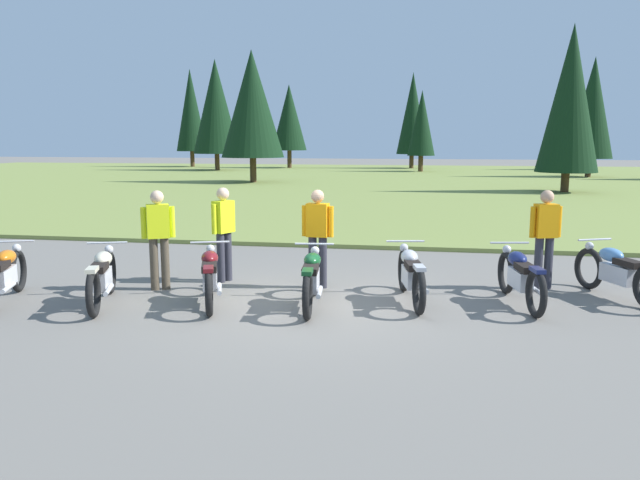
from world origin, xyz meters
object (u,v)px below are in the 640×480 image
object	(u,v)px
motorcycle_british_green	(312,278)
motorcycle_navy	(520,276)
motorcycle_cream	(102,276)
motorcycle_maroon	(210,276)
rider_near_row_end	(224,229)
rider_in_hivis_vest	(158,234)
motorcycle_sky_blue	(618,272)
motorcycle_orange	(4,275)
rider_with_back_turned	(545,233)
motorcycle_silver	(411,274)
rider_checking_bike	(318,233)

from	to	relation	value
motorcycle_british_green	motorcycle_navy	distance (m)	3.18
motorcycle_navy	motorcycle_cream	bearing A→B (deg)	-170.20
motorcycle_maroon	motorcycle_british_green	world-z (taller)	same
rider_near_row_end	rider_in_hivis_vest	distance (m)	1.16
motorcycle_maroon	motorcycle_sky_blue	size ratio (longest dim) A/B	1.03
motorcycle_orange	motorcycle_sky_blue	xyz separation A→B (m)	(9.39, 1.84, 0.00)
motorcycle_maroon	motorcycle_british_green	size ratio (longest dim) A/B	0.96
motorcycle_navy	rider_in_hivis_vest	size ratio (longest dim) A/B	1.25
motorcycle_maroon	rider_near_row_end	distance (m)	1.59
motorcycle_british_green	rider_near_row_end	bearing A→B (deg)	142.98
rider_in_hivis_vest	motorcycle_navy	bearing A→B (deg)	0.35
motorcycle_navy	rider_with_back_turned	world-z (taller)	rider_with_back_turned
motorcycle_orange	rider_in_hivis_vest	xyz separation A→B (m)	(2.02, 1.19, 0.51)
motorcycle_cream	motorcycle_silver	xyz separation A→B (m)	(4.63, 0.96, 0.00)
motorcycle_orange	motorcycle_british_green	xyz separation A→B (m)	(4.72, 0.57, 0.00)
motorcycle_british_green	rider_in_hivis_vest	distance (m)	2.82
motorcycle_british_green	motorcycle_sky_blue	size ratio (longest dim) A/B	1.07
motorcycle_navy	rider_in_hivis_vest	xyz separation A→B (m)	(-5.82, -0.04, 0.51)
motorcycle_silver	rider_near_row_end	bearing A→B (deg)	165.41
motorcycle_cream	motorcycle_navy	distance (m)	6.37
motorcycle_silver	rider_in_hivis_vest	world-z (taller)	rider_in_hivis_vest
motorcycle_maroon	motorcycle_navy	size ratio (longest dim) A/B	0.97
rider_checking_bike	rider_near_row_end	world-z (taller)	same
motorcycle_british_green	motorcycle_sky_blue	bearing A→B (deg)	15.20
rider_with_back_turned	rider_near_row_end	size ratio (longest dim) A/B	1.00
motorcycle_orange	motorcycle_maroon	bearing A→B (deg)	8.53
motorcycle_sky_blue	rider_with_back_turned	world-z (taller)	rider_with_back_turned
motorcycle_cream	motorcycle_sky_blue	size ratio (longest dim) A/B	1.03
rider_in_hivis_vest	motorcycle_orange	bearing A→B (deg)	-149.52
motorcycle_sky_blue	rider_checking_bike	distance (m)	4.82
motorcycle_orange	motorcycle_cream	distance (m)	1.56
motorcycle_silver	motorcycle_sky_blue	size ratio (longest dim) A/B	1.06
rider_checking_bike	motorcycle_british_green	bearing A→B (deg)	-84.16
motorcycle_british_green	rider_in_hivis_vest	xyz separation A→B (m)	(-2.71, 0.62, 0.51)
rider_in_hivis_vest	rider_with_back_turned	bearing A→B (deg)	10.36
motorcycle_cream	rider_checking_bike	world-z (taller)	rider_checking_bike
motorcycle_maroon	rider_in_hivis_vest	xyz separation A→B (m)	(-1.14, 0.71, 0.51)
rider_in_hivis_vest	motorcycle_british_green	bearing A→B (deg)	-12.84
motorcycle_maroon	rider_in_hivis_vest	distance (m)	1.44
rider_near_row_end	motorcycle_sky_blue	bearing A→B (deg)	-1.00
rider_in_hivis_vest	rider_near_row_end	bearing A→B (deg)	41.22
motorcycle_sky_blue	rider_in_hivis_vest	xyz separation A→B (m)	(-7.38, -0.65, 0.51)
motorcycle_maroon	rider_with_back_turned	size ratio (longest dim) A/B	1.21
motorcycle_silver	motorcycle_orange	bearing A→B (deg)	-169.97
motorcycle_orange	rider_with_back_turned	world-z (taller)	rider_with_back_turned
motorcycle_cream	rider_with_back_turned	world-z (taller)	rider_with_back_turned
motorcycle_maroon	motorcycle_british_green	bearing A→B (deg)	3.54
motorcycle_british_green	rider_checking_bike	distance (m)	1.32
motorcycle_silver	rider_with_back_turned	bearing A→B (deg)	29.96
motorcycle_maroon	rider_near_row_end	size ratio (longest dim) A/B	1.21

